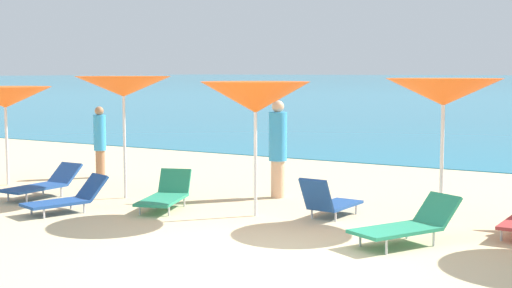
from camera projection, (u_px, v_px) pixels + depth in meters
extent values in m
cube|color=beige|center=(463.00, 175.00, 18.24)|extent=(50.00, 100.00, 0.30)
cylinder|color=silver|center=(7.00, 139.00, 15.63)|extent=(0.06, 0.06, 2.01)
cone|color=#EF5614|center=(5.00, 97.00, 15.54)|extent=(2.11, 2.11, 0.45)
sphere|color=silver|center=(5.00, 91.00, 15.52)|extent=(0.07, 0.07, 0.07)
cylinder|color=silver|center=(124.00, 140.00, 14.00)|extent=(0.05, 0.05, 2.27)
cone|color=#EF5614|center=(123.00, 86.00, 13.90)|extent=(1.90, 1.90, 0.39)
sphere|color=silver|center=(123.00, 80.00, 13.89)|extent=(0.07, 0.07, 0.07)
cylinder|color=silver|center=(255.00, 153.00, 12.26)|extent=(0.06, 0.06, 2.15)
cone|color=#EF5614|center=(255.00, 97.00, 12.16)|extent=(1.99, 1.99, 0.52)
sphere|color=silver|center=(255.00, 88.00, 12.15)|extent=(0.07, 0.07, 0.07)
cylinder|color=silver|center=(442.00, 155.00, 11.66)|extent=(0.06, 0.06, 2.24)
cone|color=#EF5614|center=(444.00, 92.00, 11.56)|extent=(1.91, 1.91, 0.44)
sphere|color=silver|center=(444.00, 83.00, 11.55)|extent=(0.07, 0.07, 0.07)
cube|color=#268C66|center=(395.00, 230.00, 10.18)|extent=(1.14, 1.42, 0.05)
cube|color=#268C66|center=(437.00, 210.00, 10.59)|extent=(0.72, 0.63, 0.44)
cylinder|color=silver|center=(360.00, 239.00, 10.21)|extent=(0.04, 0.04, 0.21)
cylinder|color=silver|center=(386.00, 247.00, 9.75)|extent=(0.04, 0.04, 0.21)
cylinder|color=silver|center=(407.00, 232.00, 10.67)|extent=(0.04, 0.04, 0.21)
cylinder|color=silver|center=(434.00, 239.00, 10.22)|extent=(0.04, 0.04, 0.21)
cube|color=#1E478C|center=(55.00, 203.00, 12.51)|extent=(0.85, 1.18, 0.05)
cube|color=#1E478C|center=(92.00, 187.00, 12.96)|extent=(0.63, 0.54, 0.44)
cylinder|color=silver|center=(31.00, 210.00, 12.48)|extent=(0.04, 0.04, 0.16)
cylinder|color=silver|center=(44.00, 214.00, 12.13)|extent=(0.04, 0.04, 0.16)
cylinder|color=silver|center=(71.00, 204.00, 12.98)|extent=(0.04, 0.04, 0.16)
cylinder|color=silver|center=(84.00, 208.00, 12.62)|extent=(0.04, 0.04, 0.16)
cube|color=#1E478C|center=(33.00, 188.00, 13.96)|extent=(0.61, 1.24, 0.05)
cube|color=#1E478C|center=(65.00, 173.00, 14.64)|extent=(0.57, 0.46, 0.40)
cylinder|color=silver|center=(8.00, 196.00, 13.77)|extent=(0.04, 0.04, 0.19)
cylinder|color=silver|center=(27.00, 198.00, 13.51)|extent=(0.04, 0.04, 0.19)
cylinder|color=silver|center=(43.00, 190.00, 14.50)|extent=(0.04, 0.04, 0.19)
cylinder|color=silver|center=(61.00, 192.00, 14.24)|extent=(0.04, 0.04, 0.19)
cube|color=#1E478C|center=(336.00, 205.00, 12.34)|extent=(0.59, 1.09, 0.05)
cube|color=#1E478C|center=(316.00, 195.00, 11.77)|extent=(0.52, 0.35, 0.56)
cylinder|color=silver|center=(356.00, 210.00, 12.50)|extent=(0.04, 0.04, 0.17)
cylinder|color=silver|center=(333.00, 207.00, 12.75)|extent=(0.04, 0.04, 0.17)
cylinder|color=silver|center=(336.00, 217.00, 11.88)|extent=(0.04, 0.04, 0.17)
cylinder|color=silver|center=(312.00, 214.00, 12.14)|extent=(0.04, 0.04, 0.17)
cylinder|color=silver|center=(502.00, 234.00, 10.53)|extent=(0.04, 0.04, 0.20)
cube|color=#268C66|center=(162.00, 200.00, 12.78)|extent=(1.00, 1.39, 0.05)
cube|color=#268C66|center=(175.00, 181.00, 13.48)|extent=(0.64, 0.44, 0.46)
cylinder|color=silver|center=(140.00, 210.00, 12.45)|extent=(0.04, 0.04, 0.18)
cylinder|color=silver|center=(169.00, 211.00, 12.35)|extent=(0.04, 0.04, 0.18)
cylinder|color=silver|center=(157.00, 201.00, 13.31)|extent=(0.04, 0.04, 0.18)
cylinder|color=silver|center=(184.00, 202.00, 13.20)|extent=(0.04, 0.04, 0.18)
cylinder|color=#DBAA84|center=(278.00, 179.00, 14.14)|extent=(0.27, 0.27, 0.73)
cylinder|color=#3399D8|center=(278.00, 136.00, 14.05)|extent=(0.35, 0.35, 0.95)
sphere|color=#DBAA84|center=(278.00, 107.00, 13.99)|extent=(0.24, 0.24, 0.24)
cylinder|color=#A3704C|center=(100.00, 164.00, 16.82)|extent=(0.21, 0.21, 0.63)
cylinder|color=#3399D8|center=(100.00, 133.00, 16.75)|extent=(0.28, 0.28, 0.82)
sphere|color=#A3704C|center=(99.00, 111.00, 16.70)|extent=(0.21, 0.21, 0.21)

